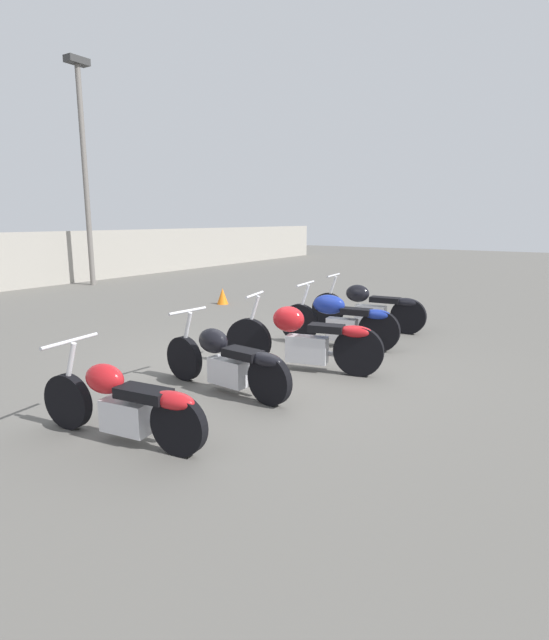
{
  "coord_description": "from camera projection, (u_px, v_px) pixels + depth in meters",
  "views": [
    {
      "loc": [
        -5.87,
        -3.78,
        2.06
      ],
      "look_at": [
        0.0,
        -0.0,
        0.65
      ],
      "focal_mm": 28.0,
      "sensor_mm": 36.0,
      "label": 1
    }
  ],
  "objects": [
    {
      "name": "ground_plane",
      "position": [
        274.0,
        364.0,
        7.25
      ],
      "size": [
        60.0,
        60.0,
        0.0
      ],
      "primitive_type": "plane",
      "color": "#5B5954"
    },
    {
      "name": "light_pole_left",
      "position": [
        84.0,
        153.0,
        15.2
      ],
      "size": [
        0.7,
        0.35,
        6.75
      ],
      "color": "slate",
      "rests_on": "ground_plane"
    },
    {
      "name": "motorcycle_slot_0",
      "position": [
        124.0,
        403.0,
        4.64
      ],
      "size": [
        0.67,
        1.91,
        0.93
      ],
      "rotation": [
        0.0,
        0.0,
        0.12
      ],
      "color": "black",
      "rests_on": "ground_plane"
    },
    {
      "name": "motorcycle_slot_1",
      "position": [
        227.0,
        361.0,
        5.99
      ],
      "size": [
        0.6,
        2.01,
        0.95
      ],
      "rotation": [
        0.0,
        0.0,
        -0.1
      ],
      "color": "black",
      "rests_on": "ground_plane"
    },
    {
      "name": "motorcycle_slot_2",
      "position": [
        304.0,
        339.0,
        6.86
      ],
      "size": [
        0.75,
        2.23,
        1.04
      ],
      "rotation": [
        0.0,
        0.0,
        0.22
      ],
      "color": "black",
      "rests_on": "ground_plane"
    },
    {
      "name": "motorcycle_slot_3",
      "position": [
        340.0,
        320.0,
        8.13
      ],
      "size": [
        0.72,
        2.03,
        1.03
      ],
      "rotation": [
        0.0,
        0.0,
        0.12
      ],
      "color": "black",
      "rests_on": "ground_plane"
    },
    {
      "name": "motorcycle_slot_4",
      "position": [
        369.0,
        307.0,
        9.41
      ],
      "size": [
        0.6,
        2.22,
        1.02
      ],
      "rotation": [
        0.0,
        0.0,
        0.08
      ],
      "color": "black",
      "rests_on": "ground_plane"
    },
    {
      "name": "traffic_cone_near",
      "position": [
        223.0,
        296.0,
        12.32
      ],
      "size": [
        0.28,
        0.28,
        0.4
      ],
      "color": "orange",
      "rests_on": "ground_plane"
    }
  ]
}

